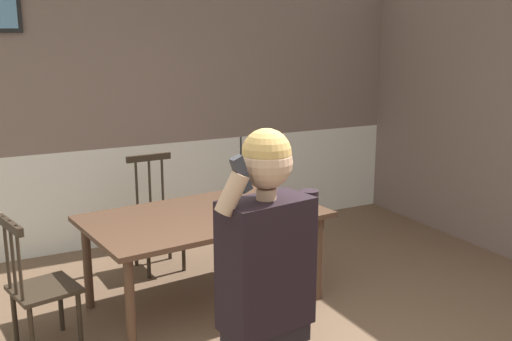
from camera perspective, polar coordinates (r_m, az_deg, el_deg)
room_back_partition at (r=6.38m, az=-11.71°, el=5.34°), size 6.35×0.17×2.84m
dining_table at (r=4.90m, az=-4.87°, el=-4.94°), size 1.97×1.30×0.77m
chair_near_window at (r=5.77m, az=-9.30°, el=-4.34°), size 0.45×0.45×1.06m
chair_by_doorway at (r=4.54m, az=-19.74°, el=-10.22°), size 0.50×0.50×0.98m
chair_at_table_head at (r=4.24m, az=1.35°, el=-11.18°), size 0.44×0.44×0.93m
person_figure at (r=2.85m, az=1.05°, el=-10.94°), size 0.57×0.30×1.79m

